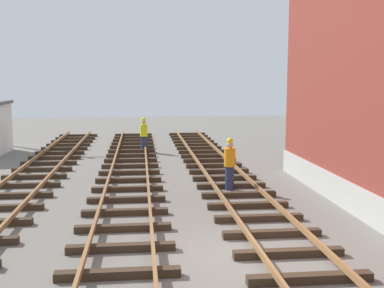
{
  "coord_description": "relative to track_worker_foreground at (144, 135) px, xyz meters",
  "views": [
    {
      "loc": [
        -2.33,
        -9.93,
        3.95
      ],
      "look_at": [
        -0.21,
        9.66,
        1.24
      ],
      "focal_mm": 44.83,
      "sensor_mm": 36.0,
      "label": 1
    }
  ],
  "objects": [
    {
      "name": "track_worker_distant",
      "position": [
        2.96,
        -9.24,
        0.0
      ],
      "size": [
        0.4,
        0.4,
        1.87
      ],
      "color": "#262D4C",
      "rests_on": "ground"
    },
    {
      "name": "track_centre",
      "position": [
        -0.66,
        -15.81,
        -0.8
      ],
      "size": [
        2.5,
        47.59,
        0.32
      ],
      "color": "#38281C",
      "rests_on": "ground"
    },
    {
      "name": "track_near_building",
      "position": [
        3.06,
        -15.81,
        -0.8
      ],
      "size": [
        2.5,
        47.59,
        0.32
      ],
      "color": "#38281C",
      "rests_on": "ground"
    },
    {
      "name": "track_worker_foreground",
      "position": [
        0.0,
        0.0,
        0.0
      ],
      "size": [
        0.4,
        0.4,
        1.87
      ],
      "color": "#262D4C",
      "rests_on": "ground"
    },
    {
      "name": "ground_plane",
      "position": [
        2.16,
        -15.81,
        -0.93
      ],
      "size": [
        80.0,
        80.0,
        0.0
      ],
      "primitive_type": "plane",
      "color": "slate"
    }
  ]
}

